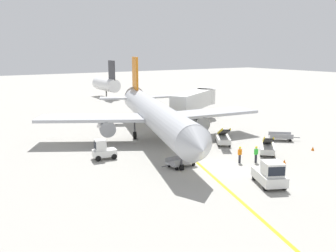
{
  "coord_description": "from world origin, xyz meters",
  "views": [
    {
      "loc": [
        -22.67,
        -26.42,
        11.18
      ],
      "look_at": [
        -0.11,
        9.23,
        2.5
      ],
      "focal_mm": 39.73,
      "sensor_mm": 36.0,
      "label": 1
    }
  ],
  "objects": [
    {
      "name": "baggage_tug_near_wing",
      "position": [
        -8.46,
        8.64,
        0.93
      ],
      "size": [
        2.56,
        1.63,
        2.1
      ],
      "color": "silver",
      "rests_on": "ground"
    },
    {
      "name": "airliner",
      "position": [
        0.06,
        12.74,
        3.42
      ],
      "size": [
        27.69,
        34.49,
        10.1
      ],
      "color": "#B2B5BA",
      "rests_on": "ground"
    },
    {
      "name": "ground_crew_marshaller",
      "position": [
        4.09,
        -0.73,
        0.91
      ],
      "size": [
        0.36,
        0.24,
        1.7
      ],
      "color": "#26262D",
      "rests_on": "ground"
    },
    {
      "name": "jet_bridge",
      "position": [
        11.97,
        19.99,
        3.54
      ],
      "size": [
        12.15,
        9.02,
        4.85
      ],
      "color": "silver",
      "rests_on": "ground"
    },
    {
      "name": "safety_cone_nose_left",
      "position": [
        -7.38,
        12.61,
        0.22
      ],
      "size": [
        0.36,
        0.36,
        0.44
      ],
      "primitive_type": "cone",
      "color": "orange",
      "rests_on": "ground"
    },
    {
      "name": "ground_crew_wing_walker",
      "position": [
        2.62,
        0.05,
        0.91
      ],
      "size": [
        0.36,
        0.24,
        1.7
      ],
      "color": "#26262D",
      "rests_on": "ground"
    },
    {
      "name": "baggage_cart_empty_trailing",
      "position": [
        -3.05,
        2.17,
        0.47
      ],
      "size": [
        3.8,
        1.75,
        0.94
      ],
      "color": "#A5A5A8",
      "rests_on": "ground"
    },
    {
      "name": "taxi_line_yellow",
      "position": [
        -0.11,
        5.0,
        0.0
      ],
      "size": [
        24.69,
        76.28,
        0.01
      ],
      "primitive_type": "cube",
      "rotation": [
        0.0,
        0.0,
        -0.31
      ],
      "color": "yellow",
      "rests_on": "ground"
    },
    {
      "name": "belt_loader_forward_hold",
      "position": [
        7.47,
        0.91,
        0.78
      ],
      "size": [
        4.44,
        4.4,
        2.59
      ],
      "color": "silver",
      "rests_on": "ground"
    },
    {
      "name": "safety_cone_nose_right",
      "position": [
        12.89,
        -0.88,
        0.22
      ],
      "size": [
        0.36,
        0.36,
        0.44
      ],
      "primitive_type": "cone",
      "color": "orange",
      "rests_on": "ground"
    },
    {
      "name": "belt_loader_aft_hold",
      "position": [
        6.21,
        6.79,
        0.78
      ],
      "size": [
        3.83,
        4.85,
        2.59
      ],
      "color": "silver",
      "rests_on": "ground"
    },
    {
      "name": "baggage_cart_loaded",
      "position": [
        13.55,
        4.33,
        0.47
      ],
      "size": [
        3.42,
        3.01,
        0.94
      ],
      "color": "#A5A5A8",
      "rests_on": "ground"
    },
    {
      "name": "pushback_tug",
      "position": [
        0.31,
        -6.06,
        0.99
      ],
      "size": [
        3.25,
        4.07,
        2.2
      ],
      "color": "silver",
      "rests_on": "ground"
    },
    {
      "name": "safety_cone_wingtip_right",
      "position": [
        1.8,
        12.27,
        0.22
      ],
      "size": [
        0.36,
        0.36,
        0.44
      ],
      "primitive_type": "cone",
      "color": "orange",
      "rests_on": "ground"
    },
    {
      "name": "distant_aircraft_mid_left",
      "position": [
        12.07,
        55.84,
        3.22
      ],
      "size": [
        3.0,
        10.1,
        8.8
      ],
      "color": "silver",
      "rests_on": "ground"
    },
    {
      "name": "ground_plane",
      "position": [
        0.0,
        0.0,
        0.0
      ],
      "size": [
        300.0,
        300.0,
        0.0
      ],
      "primitive_type": "plane",
      "color": "#9E9B93"
    },
    {
      "name": "safety_cone_wingtip_left",
      "position": [
        6.16,
        -2.6,
        0.22
      ],
      "size": [
        0.36,
        0.36,
        0.44
      ],
      "primitive_type": "cone",
      "color": "orange",
      "rests_on": "ground"
    }
  ]
}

